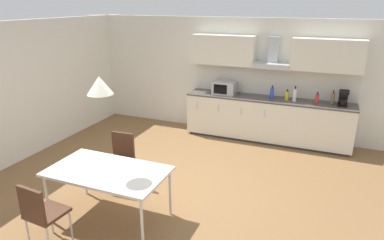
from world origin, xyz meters
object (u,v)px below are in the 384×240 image
(bottle_white, at_px, (295,95))
(dining_table, at_px, (108,173))
(chair_far_left, at_px, (121,155))
(bottle_yellow, at_px, (287,95))
(microwave, at_px, (224,88))
(coffee_maker, at_px, (343,98))
(chair_near_left, at_px, (40,211))
(pendant_lamp, at_px, (100,85))
(bottle_red, at_px, (317,99))
(bottle_blue, at_px, (272,93))
(bottle_brown, at_px, (333,98))

(bottle_white, relative_size, dining_table, 0.20)
(chair_far_left, bearing_deg, bottle_yellow, 52.68)
(bottle_yellow, bearing_deg, microwave, -179.12)
(microwave, relative_size, dining_table, 0.31)
(coffee_maker, height_order, dining_table, coffee_maker)
(chair_far_left, bearing_deg, bottle_white, 50.17)
(chair_near_left, distance_m, pendant_lamp, 1.60)
(bottle_white, height_order, pendant_lamp, pendant_lamp)
(microwave, xyz_separation_m, dining_table, (-0.48, -3.61, -0.38))
(chair_near_left, bearing_deg, microwave, 79.36)
(bottle_red, height_order, bottle_yellow, bottle_red)
(microwave, xyz_separation_m, coffee_maker, (2.36, 0.03, 0.01))
(pendant_lamp, bearing_deg, dining_table, 0.00)
(coffee_maker, bearing_deg, pendant_lamp, -127.92)
(dining_table, distance_m, pendant_lamp, 1.18)
(microwave, height_order, dining_table, microwave)
(bottle_white, height_order, dining_table, bottle_white)
(bottle_blue, bearing_deg, bottle_yellow, 6.91)
(bottle_blue, bearing_deg, microwave, 179.11)
(bottle_white, xyz_separation_m, bottle_blue, (-0.45, 0.02, -0.01))
(bottle_blue, bearing_deg, bottle_white, -2.46)
(coffee_maker, height_order, chair_far_left, coffee_maker)
(bottle_brown, height_order, chair_near_left, bottle_brown)
(chair_near_left, bearing_deg, bottle_brown, 56.14)
(bottle_blue, height_order, chair_far_left, bottle_blue)
(chair_near_left, bearing_deg, dining_table, 66.52)
(chair_near_left, bearing_deg, bottle_red, 58.28)
(bottle_brown, bearing_deg, pendant_lamp, -125.91)
(bottle_white, xyz_separation_m, bottle_brown, (0.70, 0.08, -0.02))
(dining_table, bearing_deg, bottle_brown, 54.09)
(bottle_red, distance_m, bottle_brown, 0.29)
(bottle_white, height_order, bottle_brown, bottle_white)
(chair_near_left, height_order, chair_far_left, same)
(bottle_white, xyz_separation_m, chair_near_left, (-2.30, -4.39, -0.52))
(microwave, relative_size, chair_near_left, 0.55)
(coffee_maker, distance_m, bottle_yellow, 1.05)
(microwave, relative_size, pendant_lamp, 1.50)
(bottle_red, bearing_deg, chair_near_left, -121.72)
(bottle_red, distance_m, chair_far_left, 3.91)
(microwave, xyz_separation_m, pendant_lamp, (-0.48, -3.61, 0.80))
(chair_far_left, distance_m, pendant_lamp, 1.60)
(bottle_red, relative_size, dining_table, 0.15)
(coffee_maker, xyz_separation_m, bottle_brown, (-0.18, 0.02, -0.03))
(bottle_red, xyz_separation_m, dining_table, (-2.36, -3.58, -0.34))
(dining_table, height_order, pendant_lamp, pendant_lamp)
(microwave, xyz_separation_m, bottle_white, (1.47, -0.04, -0.01))
(microwave, height_order, pendant_lamp, pendant_lamp)
(pendant_lamp, bearing_deg, bottle_white, 61.47)
(bottle_yellow, xyz_separation_m, pendant_lamp, (-1.79, -3.63, 0.84))
(pendant_lamp, bearing_deg, bottle_blue, 67.45)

